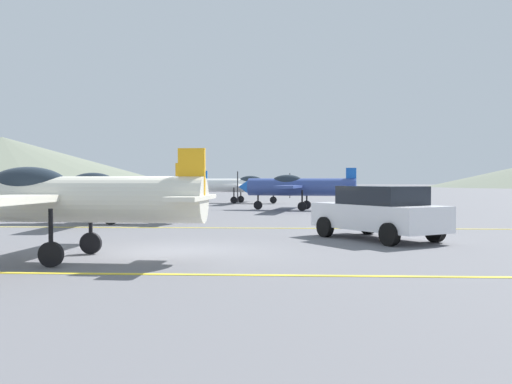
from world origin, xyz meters
TOP-DOWN VIEW (x-y plane):
  - ground_plane at (0.00, 0.00)m, footprint 400.00×400.00m
  - apron_line_near at (0.00, -3.26)m, footprint 80.00×0.16m
  - apron_line_far at (0.00, 7.08)m, footprint 80.00×0.16m
  - airplane_near at (-2.73, -1.43)m, footprint 7.26×8.36m
  - airplane_mid at (-4.97, 9.31)m, footprint 7.24×8.35m
  - airplane_far at (3.18, 19.83)m, footprint 7.32×8.38m
  - airplane_back at (-0.75, 29.46)m, footprint 7.32×8.37m
  - car_sedan at (5.34, 3.29)m, footprint 3.90×4.57m
  - hill_left at (-62.76, 112.44)m, footprint 84.47×84.47m

SIDE VIEW (x-z plane):
  - ground_plane at x=0.00m, z-range 0.00..0.00m
  - apron_line_near at x=0.00m, z-range 0.00..0.01m
  - apron_line_far at x=0.00m, z-range 0.00..0.01m
  - car_sedan at x=5.34m, z-range 0.03..1.65m
  - airplane_near at x=-2.73m, z-range 0.16..2.66m
  - airplane_mid at x=-4.97m, z-range 0.16..2.66m
  - airplane_far at x=3.18m, z-range 0.16..2.66m
  - airplane_back at x=-0.75m, z-range 0.16..2.66m
  - hill_left at x=-62.76m, z-range 0.00..11.64m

